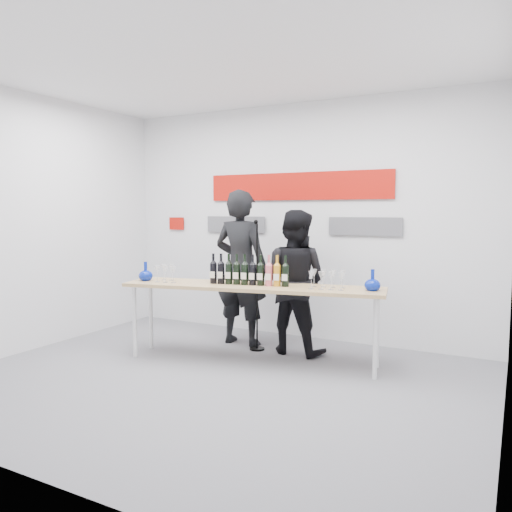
# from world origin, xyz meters

# --- Properties ---
(ground) EXTENTS (5.00, 5.00, 0.00)m
(ground) POSITION_xyz_m (0.00, 0.00, 0.00)
(ground) COLOR slate
(ground) RESTS_ON ground
(back_wall) EXTENTS (5.00, 0.04, 3.00)m
(back_wall) POSITION_xyz_m (0.00, 2.00, 1.50)
(back_wall) COLOR silver
(back_wall) RESTS_ON ground
(signage) EXTENTS (3.38, 0.02, 0.79)m
(signage) POSITION_xyz_m (-0.06, 1.97, 1.81)
(signage) COLOR #AF1007
(signage) RESTS_ON back_wall
(tasting_table) EXTENTS (2.87, 1.11, 0.84)m
(tasting_table) POSITION_xyz_m (0.03, 0.71, 0.78)
(tasting_table) COLOR tan
(tasting_table) RESTS_ON ground
(wine_bottles) EXTENTS (0.88, 0.25, 0.33)m
(wine_bottles) POSITION_xyz_m (-0.00, 0.71, 1.01)
(wine_bottles) COLOR black
(wine_bottles) RESTS_ON tasting_table
(decanter_left) EXTENTS (0.16, 0.16, 0.21)m
(decanter_left) POSITION_xyz_m (-1.21, 0.46, 0.95)
(decanter_left) COLOR #081E94
(decanter_left) RESTS_ON tasting_table
(decanter_right) EXTENTS (0.16, 0.16, 0.21)m
(decanter_right) POSITION_xyz_m (1.27, 0.96, 0.95)
(decanter_right) COLOR #081E94
(decanter_right) RESTS_ON tasting_table
(glasses_left) EXTENTS (0.29, 0.24, 0.18)m
(glasses_left) POSITION_xyz_m (-0.95, 0.50, 0.94)
(glasses_left) COLOR silver
(glasses_left) RESTS_ON tasting_table
(glasses_right) EXTENTS (0.39, 0.28, 0.18)m
(glasses_right) POSITION_xyz_m (0.83, 0.87, 0.94)
(glasses_right) COLOR silver
(glasses_right) RESTS_ON tasting_table
(presenter_left) EXTENTS (0.69, 0.46, 1.89)m
(presenter_left) POSITION_xyz_m (-0.44, 1.31, 0.95)
(presenter_left) COLOR black
(presenter_left) RESTS_ON ground
(presenter_right) EXTENTS (0.82, 0.65, 1.65)m
(presenter_right) POSITION_xyz_m (0.28, 1.28, 0.82)
(presenter_right) COLOR black
(presenter_right) RESTS_ON ground
(mic_stand) EXTENTS (0.18, 0.18, 1.54)m
(mic_stand) POSITION_xyz_m (-0.14, 1.16, 0.47)
(mic_stand) COLOR black
(mic_stand) RESTS_ON ground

